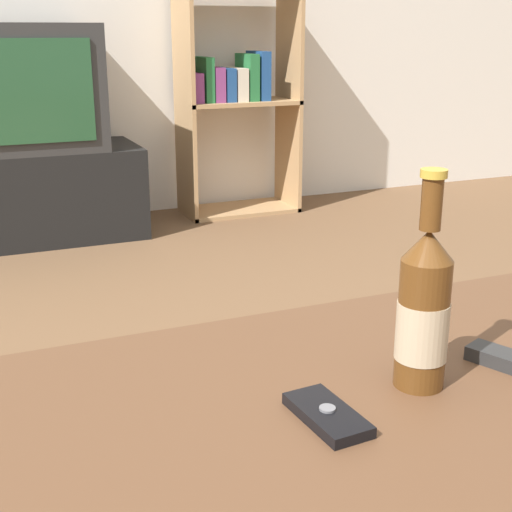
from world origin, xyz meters
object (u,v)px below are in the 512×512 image
(bookshelf, at_px, (235,95))
(cell_phone, at_px, (327,415))
(beer_bottle, at_px, (423,311))
(tv_stand, at_px, (24,195))
(television, at_px, (14,88))

(bookshelf, xyz_separation_m, cell_phone, (-0.96, -2.75, -0.12))
(beer_bottle, distance_m, cell_phone, 0.18)
(tv_stand, height_order, television, television)
(bookshelf, bearing_deg, cell_phone, -109.19)
(beer_bottle, bearing_deg, television, 95.63)
(beer_bottle, bearing_deg, tv_stand, 95.63)
(tv_stand, xyz_separation_m, bookshelf, (1.06, 0.10, 0.40))
(tv_stand, xyz_separation_m, beer_bottle, (0.26, -2.61, 0.37))
(tv_stand, distance_m, television, 0.47)
(television, relative_size, bookshelf, 0.64)
(bookshelf, height_order, cell_phone, bookshelf)
(bookshelf, xyz_separation_m, beer_bottle, (-0.80, -2.71, -0.03))
(television, bearing_deg, cell_phone, -87.70)
(tv_stand, bearing_deg, television, -90.00)
(bookshelf, height_order, beer_bottle, bookshelf)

